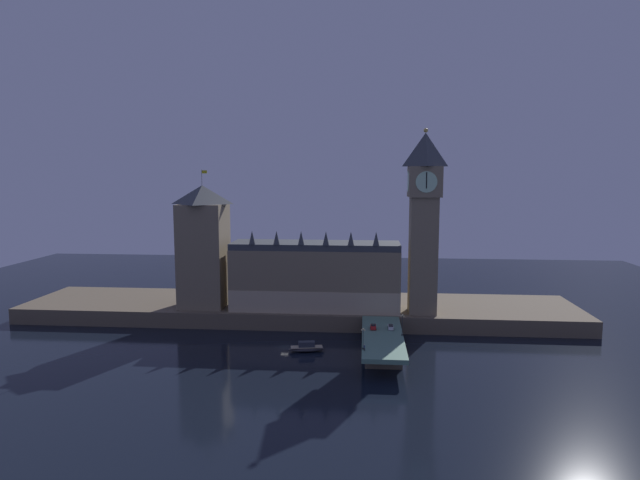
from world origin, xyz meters
The scene contains 12 objects.
ground_plane centered at (0.00, 0.00, 0.00)m, with size 400.00×400.00×0.00m, color black.
embankment centered at (0.00, 39.00, 3.04)m, with size 220.00×42.00×6.08m.
parliament_hall centered at (7.69, 29.68, 18.90)m, with size 64.10×18.73×30.81m.
clock_tower centered at (48.03, 26.48, 42.03)m, with size 12.26×12.37×68.06m.
victoria_tower centered at (-36.24, 30.08, 29.88)m, with size 17.51×17.51×53.36m.
bridge centered at (32.47, -5.00, 4.50)m, with size 13.11×46.00×6.46m.
car_northbound_lead centered at (29.58, 1.71, 7.20)m, with size 1.97×4.05×1.59m.
car_southbound_trail centered at (35.35, 2.08, 7.15)m, with size 1.85×4.55×1.48m.
pedestrian_near_rail centered at (26.70, -20.61, 7.42)m, with size 0.38×0.38×1.81m.
street_lamp_near centered at (26.30, -19.72, 10.53)m, with size 1.34×0.60×6.50m.
street_lamp_mid centered at (38.63, -5.00, 10.88)m, with size 1.34×0.60×7.07m.
boat_upstream centered at (7.91, -4.15, 1.25)m, with size 12.13×5.62×3.42m.
Camera 1 is at (26.51, -171.83, 57.18)m, focal length 30.00 mm.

